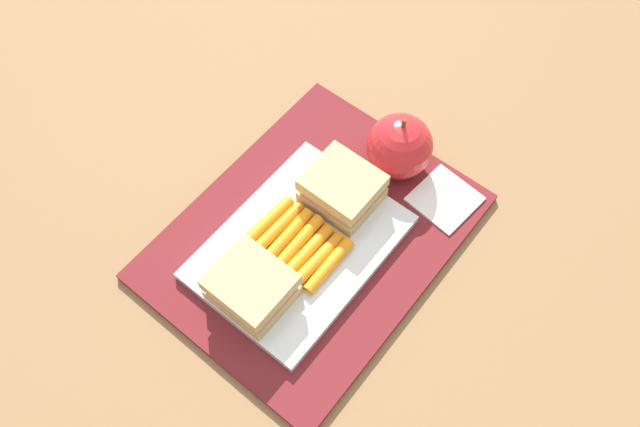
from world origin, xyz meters
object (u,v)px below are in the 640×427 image
Objects in this scene: food_tray at (299,247)px; carrot_sticks_bundle at (298,242)px; apple at (399,146)px; sandwich_half_left at (251,287)px; sandwich_half_right at (342,189)px; paper_napkin at (445,199)px.

carrot_sticks_bundle is at bearing 176.70° from food_tray.
apple is (0.16, -0.02, 0.03)m from food_tray.
food_tray is 2.88× the size of sandwich_half_left.
apple is at bearing -12.31° from sandwich_half_right.
sandwich_half_left is at bearing 158.64° from paper_napkin.
paper_napkin is (-0.00, -0.07, -0.04)m from apple.
paper_napkin is (0.24, -0.09, -0.03)m from sandwich_half_left.
paper_napkin is at bearing -30.04° from carrot_sticks_bundle.
apple reaches higher than sandwich_half_left.
food_tray is at bearing 180.00° from sandwich_half_right.
apple is at bearing -6.53° from food_tray.
carrot_sticks_bundle is at bearing 149.96° from paper_napkin.
carrot_sticks_bundle is (-0.00, 0.00, 0.01)m from food_tray.
sandwich_half_left is at bearing 180.00° from food_tray.
paper_napkin is (0.16, -0.09, -0.00)m from food_tray.
food_tray is 0.08m from sandwich_half_right.
carrot_sticks_bundle reaches higher than paper_napkin.
apple reaches higher than paper_napkin.
carrot_sticks_bundle is 1.47× the size of paper_napkin.
food_tray is 0.01m from carrot_sticks_bundle.
food_tray is 2.23× the size of carrot_sticks_bundle.
apple is (0.17, -0.02, 0.02)m from carrot_sticks_bundle.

